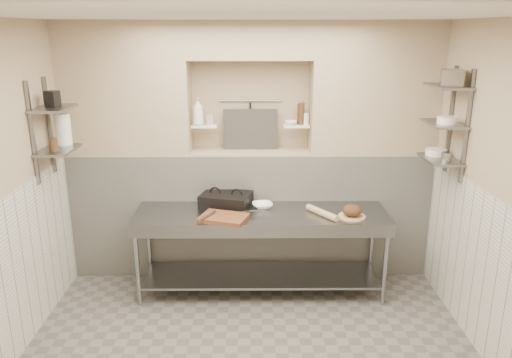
{
  "coord_description": "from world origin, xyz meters",
  "views": [
    {
      "loc": [
        0.02,
        -3.61,
        2.71
      ],
      "look_at": [
        0.05,
        0.9,
        1.35
      ],
      "focal_mm": 35.0,
      "sensor_mm": 36.0,
      "label": 1
    }
  ],
  "objects_px": {
    "cutting_board": "(224,218)",
    "bottle_soap": "(198,112)",
    "panini_press": "(226,200)",
    "jug_left": "(63,129)",
    "rolling_pin": "(322,213)",
    "prep_table": "(261,236)",
    "bread_loaf": "(352,210)",
    "mixing_bowl": "(262,206)",
    "bowl_alcove": "(291,123)"
  },
  "relations": [
    {
      "from": "cutting_board",
      "to": "bottle_soap",
      "type": "relative_size",
      "value": 1.5
    },
    {
      "from": "panini_press",
      "to": "jug_left",
      "type": "bearing_deg",
      "value": -158.51
    },
    {
      "from": "rolling_pin",
      "to": "jug_left",
      "type": "height_order",
      "value": "jug_left"
    },
    {
      "from": "rolling_pin",
      "to": "prep_table",
      "type": "bearing_deg",
      "value": 172.47
    },
    {
      "from": "bread_loaf",
      "to": "jug_left",
      "type": "height_order",
      "value": "jug_left"
    },
    {
      "from": "mixing_bowl",
      "to": "bowl_alcove",
      "type": "xyz_separation_m",
      "value": [
        0.31,
        0.4,
        0.81
      ]
    },
    {
      "from": "bread_loaf",
      "to": "jug_left",
      "type": "distance_m",
      "value": 2.97
    },
    {
      "from": "mixing_bowl",
      "to": "jug_left",
      "type": "relative_size",
      "value": 0.69
    },
    {
      "from": "bowl_alcove",
      "to": "bread_loaf",
      "type": "bearing_deg",
      "value": -49.61
    },
    {
      "from": "rolling_pin",
      "to": "cutting_board",
      "type": "bearing_deg",
      "value": -173.99
    },
    {
      "from": "cutting_board",
      "to": "jug_left",
      "type": "height_order",
      "value": "jug_left"
    },
    {
      "from": "prep_table",
      "to": "mixing_bowl",
      "type": "relative_size",
      "value": 12.27
    },
    {
      "from": "panini_press",
      "to": "rolling_pin",
      "type": "distance_m",
      "value": 1.03
    },
    {
      "from": "bread_loaf",
      "to": "cutting_board",
      "type": "bearing_deg",
      "value": -177.44
    },
    {
      "from": "prep_table",
      "to": "panini_press",
      "type": "distance_m",
      "value": 0.54
    },
    {
      "from": "bottle_soap",
      "to": "bowl_alcove",
      "type": "distance_m",
      "value": 1.01
    },
    {
      "from": "bowl_alcove",
      "to": "prep_table",
      "type": "bearing_deg",
      "value": -120.72
    },
    {
      "from": "jug_left",
      "to": "mixing_bowl",
      "type": "bearing_deg",
      "value": 3.16
    },
    {
      "from": "bread_loaf",
      "to": "bottle_soap",
      "type": "height_order",
      "value": "bottle_soap"
    },
    {
      "from": "prep_table",
      "to": "jug_left",
      "type": "relative_size",
      "value": 8.44
    },
    {
      "from": "cutting_board",
      "to": "jug_left",
      "type": "distance_m",
      "value": 1.8
    },
    {
      "from": "cutting_board",
      "to": "bottle_soap",
      "type": "distance_m",
      "value": 1.22
    },
    {
      "from": "rolling_pin",
      "to": "bowl_alcove",
      "type": "bearing_deg",
      "value": 114.16
    },
    {
      "from": "cutting_board",
      "to": "panini_press",
      "type": "bearing_deg",
      "value": 89.53
    },
    {
      "from": "bottle_soap",
      "to": "jug_left",
      "type": "xyz_separation_m",
      "value": [
        -1.28,
        -0.48,
        -0.1
      ]
    },
    {
      "from": "panini_press",
      "to": "mixing_bowl",
      "type": "relative_size",
      "value": 2.77
    },
    {
      "from": "mixing_bowl",
      "to": "cutting_board",
      "type": "bearing_deg",
      "value": -138.99
    },
    {
      "from": "bowl_alcove",
      "to": "rolling_pin",
      "type": "bearing_deg",
      "value": -65.84
    },
    {
      "from": "bottle_soap",
      "to": "panini_press",
      "type": "bearing_deg",
      "value": -45.94
    },
    {
      "from": "prep_table",
      "to": "cutting_board",
      "type": "xyz_separation_m",
      "value": [
        -0.37,
        -0.18,
        0.28
      ]
    },
    {
      "from": "mixing_bowl",
      "to": "bottle_soap",
      "type": "height_order",
      "value": "bottle_soap"
    },
    {
      "from": "panini_press",
      "to": "rolling_pin",
      "type": "relative_size",
      "value": 1.37
    },
    {
      "from": "cutting_board",
      "to": "bottle_soap",
      "type": "height_order",
      "value": "bottle_soap"
    },
    {
      "from": "cutting_board",
      "to": "mixing_bowl",
      "type": "xyz_separation_m",
      "value": [
        0.39,
        0.34,
        0.01
      ]
    },
    {
      "from": "bread_loaf",
      "to": "jug_left",
      "type": "relative_size",
      "value": 0.62
    },
    {
      "from": "bread_loaf",
      "to": "bottle_soap",
      "type": "xyz_separation_m",
      "value": [
        -1.58,
        0.65,
        0.89
      ]
    },
    {
      "from": "bowl_alcove",
      "to": "jug_left",
      "type": "bearing_deg",
      "value": -167.43
    },
    {
      "from": "bottle_soap",
      "to": "bread_loaf",
      "type": "bearing_deg",
      "value": -22.51
    },
    {
      "from": "rolling_pin",
      "to": "mixing_bowl",
      "type": "bearing_deg",
      "value": 158.53
    },
    {
      "from": "bread_loaf",
      "to": "bowl_alcove",
      "type": "distance_m",
      "value": 1.17
    },
    {
      "from": "bottle_soap",
      "to": "jug_left",
      "type": "height_order",
      "value": "bottle_soap"
    },
    {
      "from": "rolling_pin",
      "to": "jug_left",
      "type": "relative_size",
      "value": 1.39
    },
    {
      "from": "jug_left",
      "to": "prep_table",
      "type": "bearing_deg",
      "value": -1.33
    },
    {
      "from": "rolling_pin",
      "to": "jug_left",
      "type": "xyz_separation_m",
      "value": [
        -2.56,
        0.13,
        0.83
      ]
    },
    {
      "from": "panini_press",
      "to": "bottle_soap",
      "type": "xyz_separation_m",
      "value": [
        -0.3,
        0.31,
        0.89
      ]
    },
    {
      "from": "rolling_pin",
      "to": "bowl_alcove",
      "type": "relative_size",
      "value": 3.11
    },
    {
      "from": "prep_table",
      "to": "bottle_soap",
      "type": "xyz_separation_m",
      "value": [
        -0.67,
        0.53,
        1.22
      ]
    },
    {
      "from": "panini_press",
      "to": "jug_left",
      "type": "height_order",
      "value": "jug_left"
    },
    {
      "from": "mixing_bowl",
      "to": "bottle_soap",
      "type": "relative_size",
      "value": 0.71
    },
    {
      "from": "prep_table",
      "to": "cutting_board",
      "type": "relative_size",
      "value": 5.79
    }
  ]
}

